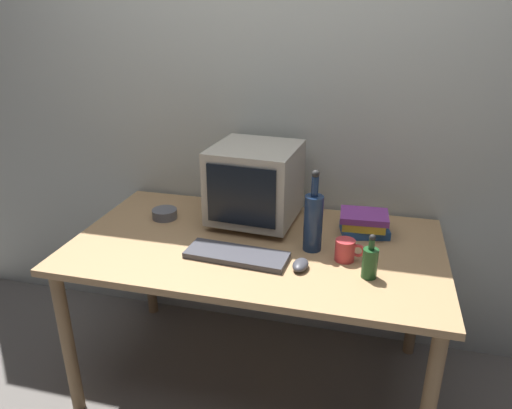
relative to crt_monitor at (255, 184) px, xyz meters
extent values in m
plane|color=slate|center=(0.06, -0.21, -0.94)|extent=(6.00, 6.00, 0.00)
cube|color=beige|center=(0.06, 0.29, 0.31)|extent=(4.00, 0.08, 2.50)
cube|color=tan|center=(0.06, -0.21, -0.21)|extent=(1.60, 0.89, 0.03)
cylinder|color=olive|center=(-0.68, -0.60, -0.58)|extent=(0.06, 0.06, 0.72)
cylinder|color=olive|center=(-0.68, 0.17, -0.58)|extent=(0.06, 0.06, 0.72)
cylinder|color=olive|center=(0.80, 0.17, -0.58)|extent=(0.06, 0.06, 0.72)
cube|color=#B2AD9E|center=(0.00, 0.00, -0.18)|extent=(0.30, 0.26, 0.03)
cube|color=#B2AD9E|center=(0.00, 0.00, 0.01)|extent=(0.41, 0.41, 0.34)
cube|color=black|center=(-0.01, -0.19, 0.01)|extent=(0.31, 0.03, 0.27)
cube|color=#3F3F47|center=(0.02, -0.37, -0.18)|extent=(0.43, 0.18, 0.02)
ellipsoid|color=#3F3F47|center=(0.28, -0.39, -0.17)|extent=(0.07, 0.10, 0.04)
cylinder|color=navy|center=(0.30, -0.21, -0.07)|extent=(0.08, 0.08, 0.24)
cylinder|color=navy|center=(0.30, -0.21, 0.09)|extent=(0.03, 0.03, 0.08)
sphere|color=#262626|center=(0.30, -0.21, 0.14)|extent=(0.03, 0.03, 0.03)
cylinder|color=#1E4C23|center=(0.55, -0.39, -0.13)|extent=(0.06, 0.06, 0.12)
cylinder|color=#1E4C23|center=(0.55, -0.39, -0.05)|extent=(0.02, 0.02, 0.04)
sphere|color=#262626|center=(0.55, -0.39, -0.03)|extent=(0.02, 0.02, 0.02)
cube|color=#28569E|center=(0.51, -0.01, -0.17)|extent=(0.23, 0.19, 0.04)
cube|color=gold|center=(0.51, -0.01, -0.14)|extent=(0.19, 0.17, 0.04)
cube|color=#843893|center=(0.51, -0.01, -0.11)|extent=(0.22, 0.17, 0.03)
cylinder|color=#CC383D|center=(0.44, -0.28, -0.15)|extent=(0.08, 0.08, 0.09)
torus|color=#CC383D|center=(0.50, -0.28, -0.14)|extent=(0.06, 0.01, 0.06)
cylinder|color=#595B66|center=(-0.44, -0.07, -0.17)|extent=(0.12, 0.12, 0.04)
camera|label=1|loc=(0.52, -2.02, 0.76)|focal=33.66mm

